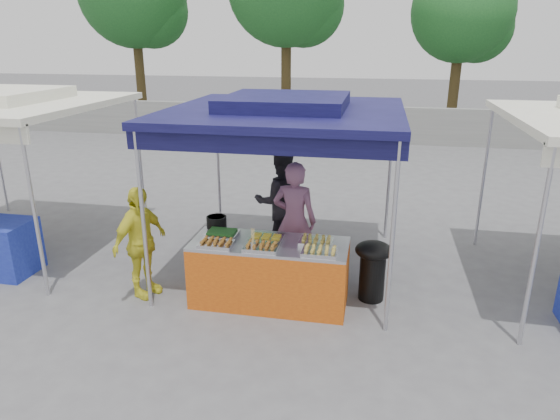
% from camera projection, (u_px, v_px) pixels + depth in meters
% --- Properties ---
extents(ground_plane, '(80.00, 80.00, 0.00)m').
position_uv_depth(ground_plane, '(271.00, 298.00, 6.70)').
color(ground_plane, '#59595B').
extents(back_wall, '(40.00, 0.25, 1.20)m').
position_uv_depth(back_wall, '(340.00, 124.00, 16.71)').
color(back_wall, gray).
rests_on(back_wall, ground_plane).
extents(main_canopy, '(3.20, 3.20, 2.57)m').
position_uv_depth(main_canopy, '(285.00, 110.00, 6.83)').
color(main_canopy, '#BABAC1').
rests_on(main_canopy, ground_plane).
extents(tree_2, '(3.51, 3.44, 5.92)m').
position_uv_depth(tree_2, '(466.00, 16.00, 17.08)').
color(tree_2, '#403218').
rests_on(tree_2, ground_plane).
extents(vendor_table, '(2.00, 0.80, 0.85)m').
position_uv_depth(vendor_table, '(270.00, 273.00, 6.47)').
color(vendor_table, '#C04F11').
rests_on(vendor_table, ground_plane).
extents(food_tray_fl, '(0.42, 0.30, 0.07)m').
position_uv_depth(food_tray_fl, '(216.00, 243.00, 6.22)').
color(food_tray_fl, silver).
rests_on(food_tray_fl, vendor_table).
extents(food_tray_fm, '(0.42, 0.30, 0.07)m').
position_uv_depth(food_tray_fm, '(261.00, 247.00, 6.11)').
color(food_tray_fm, silver).
rests_on(food_tray_fm, vendor_table).
extents(food_tray_fr, '(0.42, 0.30, 0.07)m').
position_uv_depth(food_tray_fr, '(320.00, 252.00, 5.98)').
color(food_tray_fr, silver).
rests_on(food_tray_fr, vendor_table).
extents(food_tray_bl, '(0.42, 0.30, 0.07)m').
position_uv_depth(food_tray_bl, '(222.00, 233.00, 6.53)').
color(food_tray_bl, silver).
rests_on(food_tray_bl, vendor_table).
extents(food_tray_bm, '(0.42, 0.30, 0.07)m').
position_uv_depth(food_tray_bm, '(267.00, 238.00, 6.38)').
color(food_tray_bm, silver).
rests_on(food_tray_bm, vendor_table).
extents(food_tray_br, '(0.42, 0.30, 0.07)m').
position_uv_depth(food_tray_br, '(316.00, 241.00, 6.28)').
color(food_tray_br, silver).
rests_on(food_tray_br, vendor_table).
extents(cooking_pot, '(0.27, 0.27, 0.16)m').
position_uv_depth(cooking_pot, '(217.00, 222.00, 6.81)').
color(cooking_pot, black).
rests_on(cooking_pot, vendor_table).
extents(skewer_cup, '(0.08, 0.08, 0.10)m').
position_uv_depth(skewer_cup, '(253.00, 247.00, 6.08)').
color(skewer_cup, '#BABAC1').
rests_on(skewer_cup, vendor_table).
extents(wok_burner, '(0.49, 0.49, 0.82)m').
position_uv_depth(wok_burner, '(373.00, 266.00, 6.54)').
color(wok_burner, black).
rests_on(wok_burner, ground_plane).
extents(crate_left, '(0.46, 0.32, 0.28)m').
position_uv_depth(crate_left, '(255.00, 267.00, 7.30)').
color(crate_left, '#1322A1').
rests_on(crate_left, ground_plane).
extents(crate_right, '(0.49, 0.34, 0.29)m').
position_uv_depth(crate_right, '(290.00, 273.00, 7.09)').
color(crate_right, '#1322A1').
rests_on(crate_right, ground_plane).
extents(crate_stacked, '(0.48, 0.34, 0.29)m').
position_uv_depth(crate_stacked, '(290.00, 254.00, 7.00)').
color(crate_stacked, '#1322A1').
rests_on(crate_stacked, crate_right).
extents(vendor_woman, '(0.66, 0.47, 1.72)m').
position_uv_depth(vendor_woman, '(294.00, 221.00, 7.06)').
color(vendor_woman, '#885676').
rests_on(vendor_woman, ground_plane).
extents(helper_man, '(1.00, 0.88, 1.71)m').
position_uv_depth(helper_man, '(281.00, 202.00, 7.89)').
color(helper_man, black).
rests_on(helper_man, ground_plane).
extents(customer_person, '(0.65, 0.96, 1.52)m').
position_uv_depth(customer_person, '(140.00, 243.00, 6.56)').
color(customer_person, yellow).
rests_on(customer_person, ground_plane).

